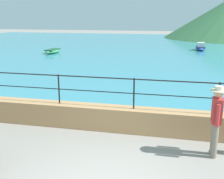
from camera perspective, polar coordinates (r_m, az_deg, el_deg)
The scene contains 6 objects.
promenade_wall at distance 8.54m, azimuth 4.23°, elevation -5.98°, with size 20.00×0.56×0.70m, color tan.
railing at distance 8.25m, azimuth 4.35°, elevation 0.44°, with size 18.44×0.04×0.90m.
lake_water at distance 30.76m, azimuth 10.92°, elevation 8.01°, with size 64.00×44.32×0.06m, color teal.
person_walking at distance 7.27m, azimuth 19.84°, elevation -5.28°, with size 0.38×0.57×1.75m.
boat_1 at distance 26.38m, azimuth -11.59°, elevation 7.44°, with size 1.04×2.35×0.36m.
boat_3 at distance 29.27m, azimuth 17.03°, elevation 7.91°, with size 0.95×2.32×0.76m.
Camera 1 is at (1.21, -4.72, 3.32)m, focal length 46.44 mm.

